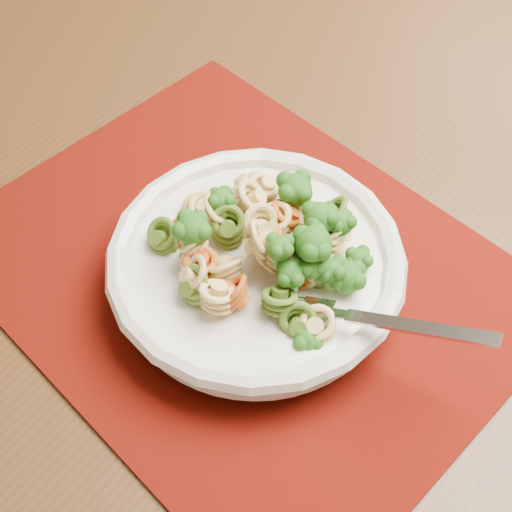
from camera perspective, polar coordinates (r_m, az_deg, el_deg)
The scene contains 5 objects.
dining_table at distance 0.70m, azimuth 6.73°, elevation -4.03°, with size 1.56×1.01×0.73m.
placemat at distance 0.61m, azimuth -1.16°, elevation -1.21°, with size 0.46×0.36×0.00m, color #550E03.
pasta_bowl at distance 0.58m, azimuth 0.00°, elevation -0.68°, with size 0.24×0.24×0.05m.
pasta_broccoli_heap at distance 0.57m, azimuth 0.00°, elevation 0.37°, with size 0.21×0.21×0.06m, color #EECD76, non-canonical shape.
fork at distance 0.54m, azimuth 4.84°, elevation -4.35°, with size 0.19×0.02×0.01m, color silver, non-canonical shape.
Camera 1 is at (0.12, -1.08, 1.23)m, focal length 50.00 mm.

